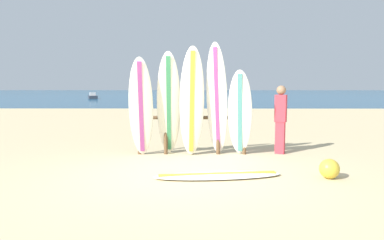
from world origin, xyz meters
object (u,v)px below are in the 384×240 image
object	(u,v)px
surfboard_leaning_center	(217,101)
surfboard_lying_on_sand	(218,175)
surfboard_leaning_center_left	(192,103)
surfboard_leaning_far_left	(141,108)
beachgoer_standing	(281,116)
surfboard_leaning_left	(169,105)
surfboard_leaning_center_right	(240,114)
beach_ball	(329,169)
small_boat_offshore	(93,96)
surfboard_rack	(192,128)

from	to	relation	value
surfboard_leaning_center	surfboard_lying_on_sand	size ratio (longest dim) A/B	1.09
surfboard_lying_on_sand	surfboard_leaning_center_left	bearing A→B (deg)	105.41
surfboard_leaning_far_left	beachgoer_standing	bearing A→B (deg)	8.63
surfboard_leaning_left	surfboard_leaning_center_left	size ratio (longest dim) A/B	0.95
surfboard_leaning_center_right	surfboard_leaning_left	bearing A→B (deg)	178.93
surfboard_leaning_center_left	surfboard_leaning_center_right	world-z (taller)	surfboard_leaning_center_left
beachgoer_standing	beach_ball	size ratio (longest dim) A/B	4.64
surfboard_leaning_far_left	beachgoer_standing	world-z (taller)	surfboard_leaning_far_left
surfboard_leaning_far_left	small_boat_offshore	bearing A→B (deg)	107.69
surfboard_rack	surfboard_leaning_left	distance (m)	0.81
surfboard_rack	beach_ball	distance (m)	3.26
surfboard_leaning_center_right	small_boat_offshore	size ratio (longest dim) A/B	0.77
surfboard_leaning_center_right	beach_ball	bearing A→B (deg)	-54.90
beachgoer_standing	surfboard_leaning_far_left	bearing A→B (deg)	-171.37
surfboard_leaning_center_left	beachgoer_standing	distance (m)	2.15
surfboard_leaning_center_left	surfboard_leaning_center	world-z (taller)	surfboard_leaning_center
surfboard_leaning_center	surfboard_lying_on_sand	bearing A→B (deg)	-92.85
surfboard_rack	beachgoer_standing	world-z (taller)	beachgoer_standing
surfboard_rack	beachgoer_standing	xyz separation A→B (m)	(2.08, 0.08, 0.28)
surfboard_lying_on_sand	small_boat_offshore	distance (m)	37.34
surfboard_leaning_far_left	beach_ball	distance (m)	4.04
surfboard_rack	surfboard_lying_on_sand	xyz separation A→B (m)	(0.47, -2.09, -0.57)
surfboard_leaning_far_left	surfboard_leaning_center_left	distance (m)	1.13
surfboard_lying_on_sand	small_boat_offshore	bearing A→B (deg)	109.23
surfboard_leaning_center	small_boat_offshore	xyz separation A→B (m)	(-12.39, 33.45, -1.01)
surfboard_leaning_center_left	surfboard_leaning_center_right	distance (m)	1.11
surfboard_leaning_left	surfboard_leaning_center_right	distance (m)	1.61
beachgoer_standing	small_boat_offshore	size ratio (longest dim) A/B	0.64
surfboard_leaning_left	surfboard_leaning_center_left	bearing A→B (deg)	-13.78
beachgoer_standing	beach_ball	xyz separation A→B (m)	(0.32, -2.24, -0.71)
surfboard_leaning_center_right	surfboard_lying_on_sand	size ratio (longest dim) A/B	0.84
surfboard_leaning_far_left	beachgoer_standing	xyz separation A→B (m)	(3.20, 0.49, -0.22)
surfboard_leaning_left	beach_ball	bearing A→B (deg)	-33.16
surfboard_leaning_far_left	surfboard_lying_on_sand	bearing A→B (deg)	-46.53
surfboard_rack	surfboard_leaning_center_left	bearing A→B (deg)	-89.66
surfboard_leaning_far_left	surfboard_leaning_center	distance (m)	1.69
beach_ball	surfboard_lying_on_sand	bearing A→B (deg)	177.79
surfboard_leaning_left	beachgoer_standing	world-z (taller)	surfboard_leaning_left
surfboard_leaning_center	beachgoer_standing	bearing A→B (deg)	13.59
surfboard_leaning_center_left	beach_ball	size ratio (longest dim) A/B	7.07
surfboard_leaning_left	surfboard_lying_on_sand	xyz separation A→B (m)	(0.99, -1.83, -1.13)
surfboard_leaning_left	small_boat_offshore	bearing A→B (deg)	108.69
beach_ball	beachgoer_standing	bearing A→B (deg)	98.18
surfboard_leaning_center_left	beachgoer_standing	size ratio (longest dim) A/B	1.52
surfboard_lying_on_sand	small_boat_offshore	size ratio (longest dim) A/B	0.92
surfboard_leaning_center	beach_ball	bearing A→B (deg)	-45.55
small_boat_offshore	beachgoer_standing	bearing A→B (deg)	-67.20
surfboard_leaning_center_left	small_boat_offshore	distance (m)	35.58
surfboard_rack	surfboard_leaning_center_right	xyz separation A→B (m)	(1.08, -0.29, 0.37)
surfboard_lying_on_sand	surfboard_leaning_left	bearing A→B (deg)	118.41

